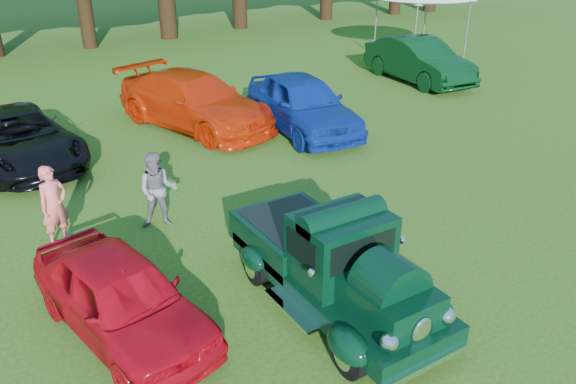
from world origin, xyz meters
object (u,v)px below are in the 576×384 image
hero_pickup (333,264)px  back_car_orange (195,101)px  back_car_green (419,60)px  spectator_pink (54,205)px  red_convertible (121,296)px  spectator_grey (158,191)px  back_car_blue (303,103)px  back_car_black (18,138)px

hero_pickup → back_car_orange: bearing=79.6°
back_car_green → spectator_pink: size_ratio=3.15×
red_convertible → spectator_grey: (1.66, 2.92, 0.17)m
hero_pickup → back_car_green: (11.54, 10.05, 0.10)m
spectator_pink → spectator_grey: same height
spectator_pink → spectator_grey: bearing=-34.8°
red_convertible → back_car_blue: 9.86m
hero_pickup → red_convertible: (-3.11, 1.10, -0.10)m
back_car_green → back_car_blue: bearing=-155.2°
hero_pickup → spectator_grey: bearing=109.9°
hero_pickup → spectator_grey: size_ratio=2.70×
back_car_green → hero_pickup: bearing=-133.6°
back_car_blue → spectator_pink: bearing=-151.5°
hero_pickup → spectator_grey: (-1.45, 4.01, 0.07)m
hero_pickup → back_car_black: bearing=109.8°
hero_pickup → spectator_pink: 5.57m
red_convertible → back_car_orange: 9.72m
hero_pickup → back_car_black: size_ratio=0.87×
hero_pickup → red_convertible: size_ratio=1.17×
spectator_grey → back_car_green: bearing=51.0°
hero_pickup → back_car_orange: hero_pickup is taller
hero_pickup → back_car_orange: (1.74, 9.52, 0.08)m
back_car_green → spectator_grey: bearing=-149.8°
back_car_black → spectator_grey: spectator_grey is taller
spectator_grey → back_car_blue: bearing=57.0°
back_car_green → spectator_pink: 15.94m
red_convertible → spectator_grey: spectator_grey is taller
red_convertible → spectator_grey: size_ratio=2.31×
back_car_orange → hero_pickup: bearing=-117.1°
red_convertible → back_car_black: 8.14m
spectator_pink → back_car_orange: bearing=22.3°
back_car_green → spectator_grey: 14.32m
back_car_green → spectator_grey: back_car_green is taller
spectator_grey → back_car_orange: bearing=85.9°
red_convertible → spectator_pink: 3.35m
hero_pickup → spectator_pink: hero_pickup is taller
back_car_blue → spectator_pink: size_ratio=3.06×
back_car_black → hero_pickup: bearing=-78.2°
hero_pickup → spectator_pink: size_ratio=2.70×
back_car_orange → back_car_blue: size_ratio=1.14×
spectator_pink → spectator_grey: 1.97m
back_car_orange → back_car_blue: back_car_blue is taller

